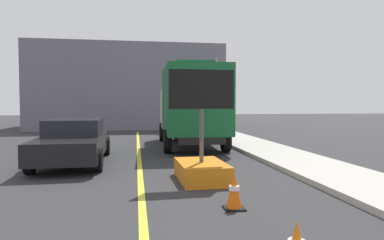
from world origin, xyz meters
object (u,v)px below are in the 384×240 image
object	(u,v)px
box_truck	(191,105)
highway_guide_sign	(205,81)
arrow_board_trailer	(201,161)
traffic_cone_mid_lane	(234,191)
pickup_car	(74,141)

from	to	relation	value
box_truck	highway_guide_sign	world-z (taller)	highway_guide_sign
arrow_board_trailer	traffic_cone_mid_lane	world-z (taller)	arrow_board_trailer
highway_guide_sign	traffic_cone_mid_lane	bearing A→B (deg)	-99.68
box_truck	traffic_cone_mid_lane	xyz separation A→B (m)	(-0.64, -8.91, -1.48)
box_truck	traffic_cone_mid_lane	size ratio (longest dim) A/B	10.14
pickup_car	highway_guide_sign	bearing A→B (deg)	60.28
box_truck	highway_guide_sign	xyz separation A→B (m)	(2.25, 8.05, 1.62)
arrow_board_trailer	pickup_car	world-z (taller)	arrow_board_trailer
arrow_board_trailer	pickup_car	xyz separation A→B (m)	(-3.51, 3.15, 0.22)
arrow_board_trailer	highway_guide_sign	distance (m)	15.21
arrow_board_trailer	box_truck	xyz separation A→B (m)	(0.79, 6.56, 1.32)
traffic_cone_mid_lane	arrow_board_trailer	bearing A→B (deg)	93.50
pickup_car	traffic_cone_mid_lane	size ratio (longest dim) A/B	7.33
pickup_car	box_truck	bearing A→B (deg)	38.50
pickup_car	highway_guide_sign	distance (m)	13.48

